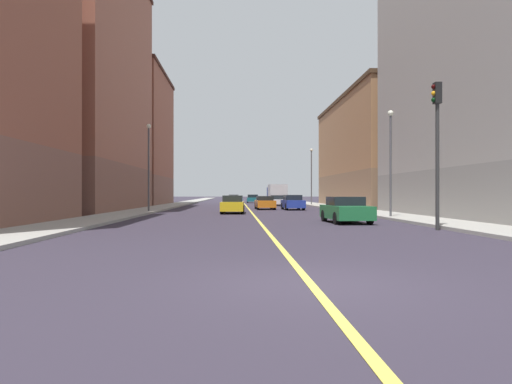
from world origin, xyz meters
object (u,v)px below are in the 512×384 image
(car_black, at_px, (234,199))
(car_teal, at_px, (253,199))
(car_blue, at_px, (293,203))
(car_orange, at_px, (265,203))
(car_white, at_px, (277,201))
(street_lamp_left_near, at_px, (391,151))
(building_left_mid, at_px, (386,153))
(street_lamp_left_far, at_px, (311,171))
(street_lamp_right_near, at_px, (149,158))
(box_truck, at_px, (277,194))
(building_right_distant, at_px, (122,139))
(traffic_light_left_near, at_px, (437,135))
(building_right_midblock, at_px, (66,81))
(car_green, at_px, (346,210))
(car_yellow, at_px, (233,205))

(car_black, bearing_deg, car_teal, -7.46)
(car_blue, bearing_deg, car_orange, 149.91)
(car_white, bearing_deg, street_lamp_left_near, -81.48)
(building_left_mid, height_order, street_lamp_left_far, building_left_mid)
(street_lamp_right_near, distance_m, car_white, 23.60)
(car_blue, relative_size, box_truck, 0.60)
(box_truck, bearing_deg, street_lamp_right_near, -115.62)
(street_lamp_right_near, relative_size, car_orange, 1.57)
(car_teal, bearing_deg, street_lamp_left_near, -81.68)
(building_right_distant, bearing_deg, street_lamp_right_near, -71.27)
(street_lamp_left_far, xyz_separation_m, car_white, (-4.32, -0.08, -3.78))
(traffic_light_left_near, relative_size, car_white, 1.44)
(building_right_midblock, distance_m, car_green, 29.21)
(building_right_distant, height_order, traffic_light_left_near, building_right_distant)
(building_left_mid, xyz_separation_m, car_orange, (-14.86, -8.32, -5.71))
(building_right_distant, bearing_deg, car_orange, -42.92)
(car_orange, distance_m, car_blue, 2.93)
(building_right_midblock, height_order, traffic_light_left_near, building_right_midblock)
(car_teal, height_order, car_blue, car_blue)
(building_left_mid, xyz_separation_m, car_green, (-11.86, -28.32, -5.68))
(building_right_midblock, xyz_separation_m, building_right_distant, (0.00, 19.53, -2.80))
(building_left_mid, height_order, street_lamp_left_near, building_left_mid)
(box_truck, bearing_deg, car_blue, -91.10)
(street_lamp_left_near, height_order, street_lamp_right_near, street_lamp_right_near)
(car_white, bearing_deg, car_teal, 97.99)
(traffic_light_left_near, relative_size, car_blue, 1.53)
(street_lamp_right_near, distance_m, car_black, 38.29)
(traffic_light_left_near, height_order, street_lamp_left_near, street_lamp_left_near)
(building_right_distant, relative_size, car_blue, 4.30)
(building_right_distant, xyz_separation_m, street_lamp_left_near, (24.67, -33.00, -4.66))
(car_yellow, distance_m, car_blue, 8.94)
(car_green, bearing_deg, building_left_mid, 67.28)
(car_white, relative_size, car_yellow, 0.94)
(building_right_distant, xyz_separation_m, car_teal, (17.92, 13.09, -8.15))
(car_yellow, bearing_deg, building_right_distant, 120.64)
(car_blue, bearing_deg, building_right_midblock, -176.18)
(car_green, distance_m, car_white, 32.53)
(street_lamp_right_near, bearing_deg, building_left_mid, 32.39)
(car_white, bearing_deg, street_lamp_left_far, 1.09)
(street_lamp_left_far, relative_size, car_yellow, 1.53)
(car_teal, distance_m, car_black, 3.17)
(street_lamp_left_far, bearing_deg, building_right_distant, 170.59)
(building_left_mid, distance_m, car_white, 14.34)
(street_lamp_left_far, relative_size, car_orange, 1.59)
(car_black, bearing_deg, car_yellow, -89.85)
(car_white, height_order, box_truck, box_truck)
(traffic_light_left_near, relative_size, car_teal, 1.53)
(car_orange, distance_m, car_yellow, 8.97)
(car_black, bearing_deg, traffic_light_left_near, -80.85)
(street_lamp_right_near, bearing_deg, car_orange, 36.78)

